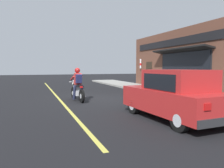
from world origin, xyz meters
The scene contains 8 objects.
ground_plane centered at (0.00, 0.00, 0.00)m, with size 80.00×80.00×0.00m, color black.
sidewalk_curb centered at (4.85, 3.00, 0.07)m, with size 2.60×22.00×0.14m, color #9E9B93.
lane_stripe centered at (-1.80, 3.00, 0.00)m, with size 0.12×19.80×0.01m, color #D1C64C.
storefront_building centered at (6.38, 2.25, 2.11)m, with size 1.25×10.89×4.20m.
motorcycle_with_rider centered at (-1.01, -0.22, 0.68)m, with size 0.60×2.02×1.62m.
car_hatchback centered at (1.05, -5.10, 0.77)m, with size 1.83×3.86×1.57m.
trash_bin centered at (5.16, -2.61, 0.64)m, with size 0.56×0.56×0.98m.
fire_hydrant centered at (5.33, 0.29, 0.57)m, with size 0.36×0.24×0.88m.
Camera 1 is at (-3.11, -10.76, 1.64)m, focal length 35.00 mm.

